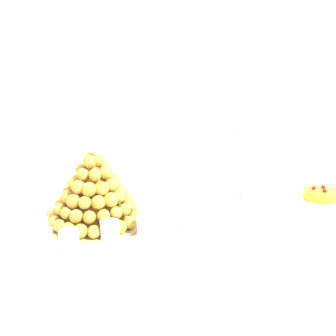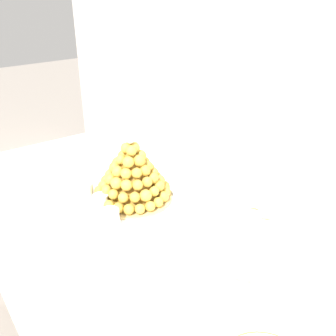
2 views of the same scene
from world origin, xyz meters
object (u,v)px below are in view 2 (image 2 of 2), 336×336
at_px(dessert_cup_centre, 101,203).
at_px(dessert_cup_right, 131,237).
at_px(croquembouche, 132,175).
at_px(dessert_cup_left, 74,180).
at_px(serving_tray, 126,202).
at_px(creme_brulee_ramekin, 113,178).
at_px(dessert_cup_mid_right, 110,219).
at_px(wine_glass, 178,139).
at_px(macaron_goblet, 249,242).
at_px(dessert_cup_mid_left, 86,190).

xyz_separation_m(dessert_cup_centre, dessert_cup_right, (0.22, -0.01, 0.00)).
xyz_separation_m(croquembouche, dessert_cup_left, (-0.20, -0.13, -0.07)).
xyz_separation_m(serving_tray, creme_brulee_ramekin, (-0.16, 0.03, 0.01)).
bearing_deg(dessert_cup_mid_right, dessert_cup_right, 2.93).
relative_size(serving_tray, creme_brulee_ramekin, 6.38).
bearing_deg(dessert_cup_right, croquembouche, 148.80).
bearing_deg(croquembouche, dessert_cup_centre, -88.50).
bearing_deg(wine_glass, macaron_goblet, -21.19).
distance_m(croquembouche, dessert_cup_mid_right, 0.19).
bearing_deg(serving_tray, creme_brulee_ramekin, 167.96).
height_order(serving_tray, creme_brulee_ramekin, creme_brulee_ramekin).
bearing_deg(croquembouche, creme_brulee_ramekin, 178.57).
bearing_deg(macaron_goblet, croquembouche, -176.96).
bearing_deg(dessert_cup_mid_left, dessert_cup_centre, 2.33).
distance_m(serving_tray, wine_glass, 0.35).
distance_m(croquembouche, dessert_cup_left, 0.25).
relative_size(dessert_cup_mid_left, dessert_cup_mid_right, 0.84).
height_order(dessert_cup_left, dessert_cup_centre, dessert_cup_centre).
height_order(dessert_cup_mid_left, dessert_cup_centre, dessert_cup_centre).
bearing_deg(macaron_goblet, creme_brulee_ramekin, -177.98).
bearing_deg(serving_tray, dessert_cup_mid_right, -47.81).
bearing_deg(serving_tray, croquembouche, 97.22).
distance_m(dessert_cup_left, wine_glass, 0.43).
bearing_deg(dessert_cup_mid_left, macaron_goblet, 13.87).
bearing_deg(dessert_cup_centre, macaron_goblet, 16.14).
relative_size(dessert_cup_centre, wine_glass, 0.32).
bearing_deg(dessert_cup_mid_right, croquembouche, 126.48).
bearing_deg(dessert_cup_left, croquembouche, 33.24).
distance_m(dessert_cup_mid_right, dessert_cup_right, 0.12).
distance_m(creme_brulee_ramekin, macaron_goblet, 0.70).
height_order(serving_tray, macaron_goblet, macaron_goblet).
relative_size(croquembouche, creme_brulee_ramekin, 3.05).
relative_size(dessert_cup_left, creme_brulee_ramekin, 0.66).
distance_m(dessert_cup_left, dessert_cup_mid_left, 0.10).
bearing_deg(dessert_cup_centre, dessert_cup_mid_right, -9.71).
xyz_separation_m(dessert_cup_mid_left, dessert_cup_right, (0.33, -0.01, 0.00)).
relative_size(serving_tray, dessert_cup_left, 9.65).
height_order(dessert_cup_mid_left, dessert_cup_mid_right, dessert_cup_mid_right).
relative_size(serving_tray, dessert_cup_right, 9.87).
xyz_separation_m(dessert_cup_centre, wine_glass, (-0.12, 0.40, 0.09)).
distance_m(dessert_cup_centre, dessert_cup_mid_right, 0.10).
relative_size(dessert_cup_mid_left, macaron_goblet, 0.22).
relative_size(dessert_cup_right, wine_glass, 0.34).
xyz_separation_m(croquembouche, dessert_cup_mid_right, (0.10, -0.14, -0.07)).
relative_size(dessert_cup_mid_left, wine_glass, 0.30).
xyz_separation_m(serving_tray, dessert_cup_mid_right, (0.10, -0.11, 0.03)).
xyz_separation_m(dessert_cup_left, dessert_cup_right, (0.43, -0.00, 0.00)).
xyz_separation_m(dessert_cup_mid_left, dessert_cup_centre, (0.11, 0.00, 0.00)).
distance_m(dessert_cup_mid_left, wine_glass, 0.42).
relative_size(dessert_cup_mid_right, macaron_goblet, 0.26).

